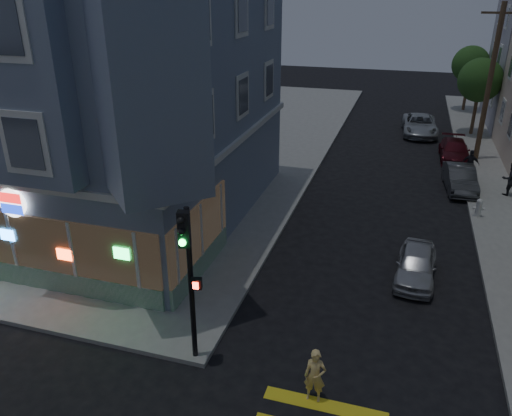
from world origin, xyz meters
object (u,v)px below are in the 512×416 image
at_px(running_child, 315,376).
at_px(parked_car_b, 460,179).
at_px(fire_hydrant, 479,207).
at_px(utility_pole, 490,82).
at_px(traffic_signal, 188,262).
at_px(parked_car_a, 416,265).
at_px(parked_car_c, 454,151).
at_px(street_tree_far, 471,64).
at_px(pedestrian_a, 510,179).
at_px(pedestrian_b, 470,164).
at_px(parked_car_d, 420,125).
at_px(street_tree_near, 480,80).

height_order(running_child, parked_car_b, running_child).
relative_size(running_child, fire_hydrant, 1.77).
height_order(utility_pole, traffic_signal, utility_pole).
xyz_separation_m(parked_car_a, traffic_signal, (-5.98, -6.52, 2.72)).
bearing_deg(parked_car_c, utility_pole, 11.37).
distance_m(street_tree_far, pedestrian_a, 20.09).
distance_m(utility_pole, running_child, 23.30).
xyz_separation_m(utility_pole, street_tree_far, (0.20, 14.00, -0.86)).
relative_size(utility_pole, parked_car_c, 2.16).
xyz_separation_m(pedestrian_b, fire_hydrant, (0.00, -5.39, -0.33)).
relative_size(utility_pole, parked_car_d, 1.78).
bearing_deg(utility_pole, parked_car_b, -103.32).
xyz_separation_m(running_child, parked_car_c, (4.53, 21.91, -0.16)).
bearing_deg(parked_car_b, utility_pole, 71.71).
relative_size(parked_car_a, parked_car_b, 0.88).
height_order(parked_car_a, parked_car_d, parked_car_d).
distance_m(street_tree_near, parked_car_d, 4.90).
height_order(street_tree_far, running_child, street_tree_far).
bearing_deg(street_tree_near, parked_car_b, -97.44).
xyz_separation_m(utility_pole, parked_car_b, (-1.30, -5.49, -4.15)).
distance_m(street_tree_near, parked_car_a, 21.86).
distance_m(pedestrian_b, parked_car_c, 3.48).
relative_size(street_tree_near, parked_car_d, 1.05).
bearing_deg(pedestrian_a, parked_car_d, -84.94).
bearing_deg(parked_car_b, traffic_signal, -121.29).
xyz_separation_m(parked_car_b, fire_hydrant, (0.60, -3.60, -0.04)).
xyz_separation_m(pedestrian_b, parked_car_a, (-2.70, -11.60, -0.35)).
xyz_separation_m(parked_car_c, fire_hydrant, (0.60, -8.80, -0.00)).
relative_size(running_child, parked_car_a, 0.45).
bearing_deg(fire_hydrant, parked_car_c, 93.90).
xyz_separation_m(running_child, parked_car_a, (2.43, 6.90, -0.18)).
relative_size(street_tree_far, pedestrian_a, 3.07).
bearing_deg(pedestrian_b, utility_pole, -92.02).
bearing_deg(pedestrian_b, fire_hydrant, 98.69).
bearing_deg(parked_car_c, running_child, -102.87).
bearing_deg(utility_pole, fire_hydrant, -94.40).
bearing_deg(parked_car_d, utility_pole, -60.72).
bearing_deg(parked_car_a, street_tree_near, 83.78).
distance_m(street_tree_near, pedestrian_b, 10.19).
bearing_deg(pedestrian_a, parked_car_a, 48.41).
distance_m(parked_car_a, fire_hydrant, 6.77).
height_order(street_tree_far, parked_car_d, street_tree_far).
xyz_separation_m(utility_pole, traffic_signal, (-9.38, -21.82, -1.49)).
bearing_deg(parked_car_b, fire_hydrant, -85.51).
height_order(traffic_signal, fire_hydrant, traffic_signal).
height_order(utility_pole, street_tree_far, utility_pole).
xyz_separation_m(parked_car_b, parked_car_c, (0.00, 5.20, -0.04)).
xyz_separation_m(running_child, pedestrian_a, (6.83, 16.34, 0.25)).
bearing_deg(pedestrian_b, traffic_signal, 73.10).
xyz_separation_m(parked_car_a, parked_car_c, (2.10, 15.01, 0.02)).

